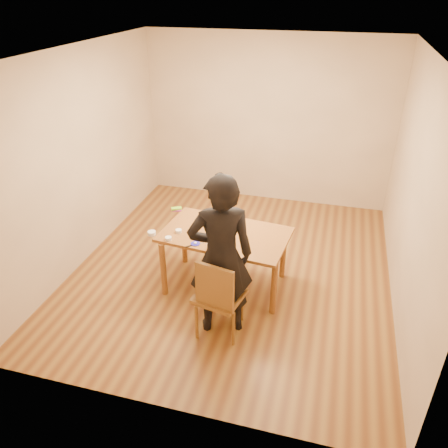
% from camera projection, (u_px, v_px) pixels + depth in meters
% --- Properties ---
extents(room_shell, '(4.00, 4.50, 2.70)m').
position_uv_depth(room_shell, '(240.00, 164.00, 5.42)').
color(room_shell, brown).
rests_on(room_shell, ground).
extents(dining_table, '(1.55, 1.02, 0.04)m').
position_uv_depth(dining_table, '(225.00, 235.00, 5.13)').
color(dining_table, brown).
rests_on(dining_table, floor).
extents(dining_chair, '(0.55, 0.55, 0.04)m').
position_uv_depth(dining_chair, '(220.00, 296.00, 4.58)').
color(dining_chair, brown).
rests_on(dining_chair, floor).
extents(cake_plate, '(0.31, 0.31, 0.02)m').
position_uv_depth(cake_plate, '(223.00, 230.00, 5.16)').
color(cake_plate, '#B90D0C').
rests_on(cake_plate, dining_table).
extents(cake, '(0.21, 0.21, 0.07)m').
position_uv_depth(cake, '(223.00, 227.00, 5.14)').
color(cake, white).
rests_on(cake, cake_plate).
extents(frosting_dome, '(0.20, 0.20, 0.03)m').
position_uv_depth(frosting_dome, '(223.00, 223.00, 5.12)').
color(frosting_dome, white).
rests_on(frosting_dome, cake).
extents(frosting_tub, '(0.10, 0.10, 0.09)m').
position_uv_depth(frosting_tub, '(211.00, 246.00, 4.80)').
color(frosting_tub, white).
rests_on(frosting_tub, dining_table).
extents(frosting_lid, '(0.11, 0.11, 0.01)m').
position_uv_depth(frosting_lid, '(195.00, 244.00, 4.91)').
color(frosting_lid, '#1F1BAF').
rests_on(frosting_lid, dining_table).
extents(frosting_dollop, '(0.04, 0.04, 0.02)m').
position_uv_depth(frosting_dollop, '(195.00, 243.00, 4.90)').
color(frosting_dollop, white).
rests_on(frosting_dollop, frosting_lid).
extents(ramekin_green, '(0.08, 0.08, 0.04)m').
position_uv_depth(ramekin_green, '(168.00, 238.00, 4.98)').
color(ramekin_green, white).
rests_on(ramekin_green, dining_table).
extents(ramekin_yellow, '(0.07, 0.07, 0.04)m').
position_uv_depth(ramekin_yellow, '(179.00, 231.00, 5.13)').
color(ramekin_yellow, white).
rests_on(ramekin_yellow, dining_table).
extents(ramekin_multi, '(0.09, 0.09, 0.04)m').
position_uv_depth(ramekin_multi, '(152.00, 233.00, 5.08)').
color(ramekin_multi, white).
rests_on(ramekin_multi, dining_table).
extents(candy_box_pink, '(0.13, 0.09, 0.02)m').
position_uv_depth(candy_box_pink, '(177.00, 210.00, 5.62)').
color(candy_box_pink, '#DE34A4').
rests_on(candy_box_pink, dining_table).
extents(candy_box_green, '(0.15, 0.12, 0.02)m').
position_uv_depth(candy_box_green, '(176.00, 208.00, 5.61)').
color(candy_box_green, green).
rests_on(candy_box_green, candy_box_pink).
extents(spatula, '(0.12, 0.10, 0.01)m').
position_uv_depth(spatula, '(191.00, 246.00, 4.88)').
color(spatula, black).
rests_on(spatula, dining_table).
extents(person, '(0.78, 0.64, 1.82)m').
position_uv_depth(person, '(221.00, 257.00, 4.39)').
color(person, black).
rests_on(person, floor).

